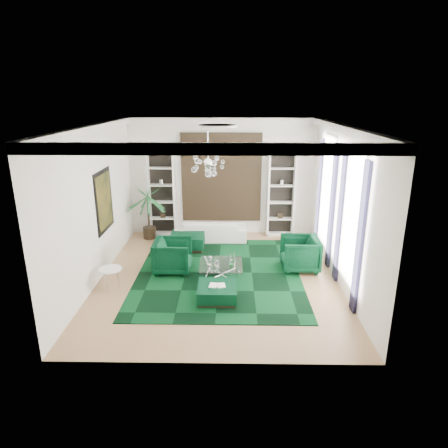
{
  "coord_description": "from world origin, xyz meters",
  "views": [
    {
      "loc": [
        0.31,
        -9.37,
        4.45
      ],
      "look_at": [
        0.14,
        0.5,
        1.27
      ],
      "focal_mm": 32.0,
      "sensor_mm": 36.0,
      "label": 1
    }
  ],
  "objects_px": {
    "palm": "(148,205)",
    "sofa": "(211,230)",
    "ottoman_side": "(188,241)",
    "side_table": "(111,279)",
    "coffee_table": "(221,271)",
    "armchair_right": "(300,254)",
    "ottoman_front": "(217,293)",
    "armchair_left": "(173,256)"
  },
  "relations": [
    {
      "from": "armchair_left",
      "to": "ottoman_side",
      "type": "bearing_deg",
      "value": -7.01
    },
    {
      "from": "side_table",
      "to": "armchair_left",
      "type": "bearing_deg",
      "value": 38.18
    },
    {
      "from": "palm",
      "to": "armchair_right",
      "type": "bearing_deg",
      "value": -27.99
    },
    {
      "from": "side_table",
      "to": "palm",
      "type": "xyz_separation_m",
      "value": [
        0.21,
        3.63,
        0.87
      ]
    },
    {
      "from": "sofa",
      "to": "armchair_right",
      "type": "distance_m",
      "value": 3.35
    },
    {
      "from": "coffee_table",
      "to": "ottoman_side",
      "type": "relative_size",
      "value": 1.08
    },
    {
      "from": "coffee_table",
      "to": "armchair_left",
      "type": "bearing_deg",
      "value": 164.19
    },
    {
      "from": "sofa",
      "to": "coffee_table",
      "type": "xyz_separation_m",
      "value": [
        0.39,
        -2.81,
        -0.14
      ]
    },
    {
      "from": "palm",
      "to": "coffee_table",
      "type": "bearing_deg",
      "value": -50.61
    },
    {
      "from": "ottoman_side",
      "to": "ottoman_front",
      "type": "xyz_separation_m",
      "value": [
        1.01,
        -3.22,
        -0.05
      ]
    },
    {
      "from": "armchair_right",
      "to": "palm",
      "type": "distance_m",
      "value": 5.13
    },
    {
      "from": "coffee_table",
      "to": "palm",
      "type": "bearing_deg",
      "value": 129.39
    },
    {
      "from": "ottoman_front",
      "to": "side_table",
      "type": "height_order",
      "value": "side_table"
    },
    {
      "from": "side_table",
      "to": "armchair_right",
      "type": "bearing_deg",
      "value": 14.79
    },
    {
      "from": "sofa",
      "to": "coffee_table",
      "type": "distance_m",
      "value": 2.84
    },
    {
      "from": "sofa",
      "to": "ottoman_side",
      "type": "bearing_deg",
      "value": 48.27
    },
    {
      "from": "side_table",
      "to": "sofa",
      "type": "bearing_deg",
      "value": 57.5
    },
    {
      "from": "coffee_table",
      "to": "sofa",
      "type": "bearing_deg",
      "value": 97.81
    },
    {
      "from": "sofa",
      "to": "armchair_right",
      "type": "bearing_deg",
      "value": 137.45
    },
    {
      "from": "sofa",
      "to": "ottoman_front",
      "type": "height_order",
      "value": "sofa"
    },
    {
      "from": "sofa",
      "to": "ottoman_side",
      "type": "xyz_separation_m",
      "value": [
        -0.68,
        -0.77,
        -0.11
      ]
    },
    {
      "from": "ottoman_front",
      "to": "ottoman_side",
      "type": "bearing_deg",
      "value": 107.45
    },
    {
      "from": "armchair_left",
      "to": "side_table",
      "type": "bearing_deg",
      "value": 128.18
    },
    {
      "from": "armchair_left",
      "to": "ottoman_side",
      "type": "xyz_separation_m",
      "value": [
        0.21,
        1.68,
        -0.22
      ]
    },
    {
      "from": "ottoman_front",
      "to": "side_table",
      "type": "bearing_deg",
      "value": 169.33
    },
    {
      "from": "ottoman_side",
      "to": "ottoman_front",
      "type": "height_order",
      "value": "ottoman_side"
    },
    {
      "from": "sofa",
      "to": "armchair_left",
      "type": "distance_m",
      "value": 2.61
    },
    {
      "from": "coffee_table",
      "to": "side_table",
      "type": "relative_size",
      "value": 1.99
    },
    {
      "from": "ottoman_front",
      "to": "palm",
      "type": "relative_size",
      "value": 0.39
    },
    {
      "from": "ottoman_side",
      "to": "side_table",
      "type": "distance_m",
      "value": 3.15
    },
    {
      "from": "armchair_left",
      "to": "side_table",
      "type": "relative_size",
      "value": 1.77
    },
    {
      "from": "sofa",
      "to": "palm",
      "type": "relative_size",
      "value": 1.0
    },
    {
      "from": "sofa",
      "to": "palm",
      "type": "height_order",
      "value": "palm"
    },
    {
      "from": "armchair_right",
      "to": "sofa",
      "type": "bearing_deg",
      "value": -132.55
    },
    {
      "from": "armchair_right",
      "to": "armchair_left",
      "type": "bearing_deg",
      "value": -86.84
    },
    {
      "from": "ottoman_front",
      "to": "palm",
      "type": "bearing_deg",
      "value": 119.77
    },
    {
      "from": "coffee_table",
      "to": "palm",
      "type": "distance_m",
      "value": 3.91
    },
    {
      "from": "palm",
      "to": "sofa",
      "type": "bearing_deg",
      "value": -3.42
    },
    {
      "from": "armchair_right",
      "to": "ottoman_front",
      "type": "distance_m",
      "value": 2.76
    },
    {
      "from": "sofa",
      "to": "side_table",
      "type": "distance_m",
      "value": 4.16
    },
    {
      "from": "armchair_left",
      "to": "ottoman_side",
      "type": "relative_size",
      "value": 0.96
    },
    {
      "from": "armchair_left",
      "to": "sofa",
      "type": "bearing_deg",
      "value": -19.99
    }
  ]
}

